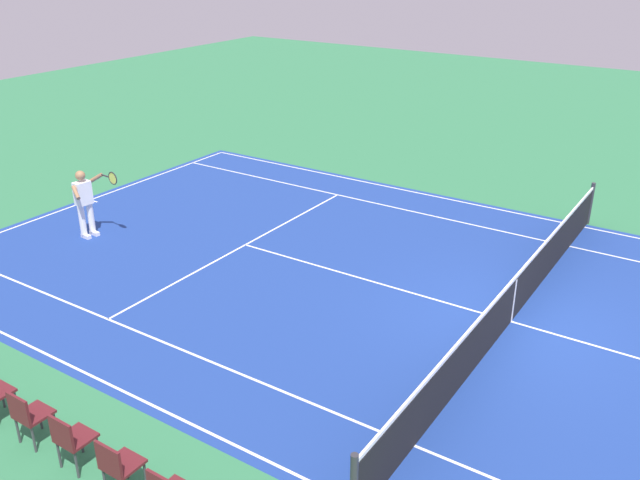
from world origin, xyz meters
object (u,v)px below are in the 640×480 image
Objects in this scene: tennis_net at (513,299)px; tennis_player_near at (85,200)px; spectator_chair_2 at (70,438)px; spectator_chair_1 at (117,464)px; spectator_chair_3 at (28,414)px.

tennis_net is 6.89× the size of tennis_player_near.
spectator_chair_2 is (-6.24, 5.39, -0.41)m from tennis_player_near.
spectator_chair_1 is 0.91m from spectator_chair_2.
tennis_player_near is at bearing -45.31° from spectator_chair_3.
tennis_net is 10.03m from tennis_player_near.
tennis_player_near is at bearing -40.80° from spectator_chair_2.
spectator_chair_3 is at bearing 0.00° from spectator_chair_2.
spectator_chair_3 is (-5.33, 5.39, -0.41)m from tennis_player_near.
tennis_player_near reaches higher than spectator_chair_1.
spectator_chair_1 and spectator_chair_2 have the same top height.
tennis_net is 7.92m from spectator_chair_2.
spectator_chair_2 is 0.91m from spectator_chair_3.
tennis_player_near is 1.93× the size of spectator_chair_2.
spectator_chair_1 is 1.00× the size of spectator_chair_3.
tennis_net is 13.30× the size of spectator_chair_3.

